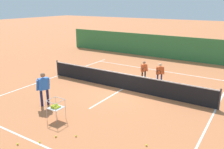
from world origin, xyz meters
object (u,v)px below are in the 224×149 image
Objects in this scene: tennis_ball_4 at (76,136)px; tennis_net at (123,81)px; ball_cart at (55,107)px; tennis_ball_3 at (40,142)px; tennis_ball_0 at (18,144)px; student_1 at (160,72)px; tennis_ball_5 at (146,145)px; tennis_ball_7 at (56,136)px; instructor at (44,86)px; student_0 at (144,69)px; tennis_ball_2 at (48,92)px.

tennis_net is at bearing 101.37° from tennis_ball_4.
ball_cart is 13.22× the size of tennis_ball_3.
ball_cart is 13.22× the size of tennis_ball_0.
student_1 is 6.85m from tennis_ball_5.
tennis_ball_0 is (-0.31, -6.88, -0.47)m from tennis_net.
tennis_ball_0 is 1.33m from tennis_ball_7.
tennis_ball_5 is (5.64, -0.52, -0.96)m from instructor.
ball_cart is at bearing -97.69° from student_0.
tennis_net is 153.53× the size of tennis_ball_0.
tennis_ball_2 is 1.00× the size of tennis_ball_4.
student_0 is 18.97× the size of tennis_ball_7.
tennis_net is 5.76m from tennis_ball_5.
instructor reaches higher than tennis_ball_3.
tennis_ball_4 and tennis_ball_5 have the same top height.
tennis_ball_5 is at bearing 29.47° from tennis_ball_3.
student_0 is at bearing 85.71° from tennis_ball_0.
tennis_ball_5 is (4.11, 0.25, -0.56)m from ball_cart.
student_1 reaches higher than tennis_ball_0.
student_0 is 6.87m from ball_cart.
tennis_ball_2 is 1.00× the size of tennis_ball_3.
tennis_ball_2 is (-4.74, -4.65, -0.76)m from student_1.
tennis_net is at bearing 83.35° from ball_cart.
tennis_ball_0 is 1.00× the size of tennis_ball_2.
ball_cart reaches higher than tennis_ball_5.
student_0 is (2.44, 6.03, -0.22)m from instructor.
instructor is at bearing -117.58° from tennis_net.
tennis_ball_3 is 3.81m from tennis_ball_5.
tennis_net reaches higher than tennis_ball_4.
ball_cart is 1.89m from tennis_ball_3.
tennis_ball_7 is (3.75, -3.12, 0.00)m from tennis_ball_2.
tennis_ball_3 is at bearing -111.66° from tennis_ball_7.
tennis_net is 11.61× the size of ball_cart.
tennis_net is 7.92× the size of student_1.
tennis_ball_0 is 2.05m from tennis_ball_4.
tennis_ball_3 is 0.62m from tennis_ball_7.
tennis_net reaches higher than tennis_ball_5.
tennis_net is 153.53× the size of tennis_ball_5.
tennis_ball_0 is at bearing -101.27° from student_1.
tennis_net is 4.26m from tennis_ball_2.
tennis_ball_7 is at bearing -157.19° from tennis_ball_5.
student_0 reaches higher than tennis_ball_3.
tennis_ball_3 is at bearing -87.83° from tennis_net.
ball_cart is at bearing -176.47° from tennis_ball_5.
tennis_net is 5.84m from tennis_ball_7.
tennis_ball_2 is at bearing 133.61° from tennis_ball_3.
tennis_ball_5 is at bearing 22.81° from tennis_ball_7.
tennis_ball_7 is (0.23, 0.58, 0.00)m from tennis_ball_3.
tennis_ball_3 is 1.00× the size of tennis_ball_7.
tennis_ball_2 is (-3.65, -4.73, -0.74)m from student_0.
tennis_ball_2 is 5.11m from tennis_ball_3.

